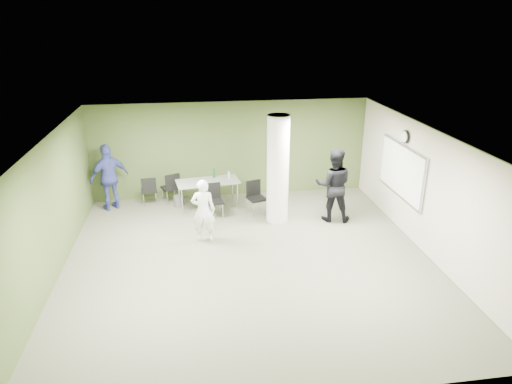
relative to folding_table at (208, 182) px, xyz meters
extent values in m
plane|color=#595B48|center=(0.74, -3.06, -0.76)|extent=(8.00, 8.00, 0.00)
plane|color=white|center=(0.74, -3.06, 2.04)|extent=(8.00, 8.00, 0.00)
cube|color=#475628|center=(0.74, 0.94, 0.64)|extent=(8.00, 2.80, 0.02)
cube|color=#475628|center=(-3.26, -3.06, 0.64)|extent=(0.02, 8.00, 2.80)
cube|color=beige|center=(4.74, -3.06, 0.64)|extent=(0.02, 8.00, 2.80)
cylinder|color=silver|center=(1.74, -1.06, 0.64)|extent=(0.56, 0.56, 2.80)
cube|color=silver|center=(4.67, -1.86, 0.74)|extent=(0.04, 2.30, 1.30)
cube|color=white|center=(4.64, -1.86, 0.74)|extent=(0.02, 2.20, 1.20)
cylinder|color=black|center=(4.67, -1.86, 1.59)|extent=(0.05, 0.32, 0.32)
cylinder|color=white|center=(4.64, -1.86, 1.59)|extent=(0.02, 0.26, 0.26)
cube|color=gray|center=(-0.01, -0.01, 0.03)|extent=(1.79, 0.98, 0.04)
cylinder|color=silver|center=(-0.72, -0.41, -0.37)|extent=(0.04, 0.04, 0.76)
cylinder|color=silver|center=(0.79, -0.19, -0.37)|extent=(0.04, 0.04, 0.76)
cylinder|color=silver|center=(-0.81, 0.18, -0.37)|extent=(0.04, 0.04, 0.76)
cylinder|color=silver|center=(0.70, 0.40, -0.37)|extent=(0.04, 0.04, 0.76)
cylinder|color=#164325|center=(0.18, 0.24, 0.17)|extent=(0.07, 0.07, 0.25)
cylinder|color=#B2B2B7|center=(0.59, 0.15, 0.14)|extent=(0.06, 0.06, 0.18)
cylinder|color=#4C4C4C|center=(-0.85, 0.24, -0.60)|extent=(0.27, 0.27, 0.31)
cube|color=black|center=(-1.66, 0.52, -0.34)|extent=(0.47, 0.47, 0.05)
cube|color=black|center=(-1.63, 0.33, -0.12)|extent=(0.40, 0.09, 0.41)
cylinder|color=silver|center=(-1.51, 0.71, -0.56)|extent=(0.02, 0.02, 0.39)
cylinder|color=silver|center=(-1.85, 0.67, -0.56)|extent=(0.02, 0.02, 0.39)
cylinder|color=silver|center=(-1.46, 0.37, -0.56)|extent=(0.02, 0.02, 0.39)
cylinder|color=silver|center=(-1.81, 0.32, -0.56)|extent=(0.02, 0.02, 0.39)
cube|color=black|center=(-1.06, 0.59, -0.32)|extent=(0.59, 0.59, 0.05)
cube|color=black|center=(-0.98, 0.40, -0.07)|extent=(0.41, 0.21, 0.44)
cylinder|color=silver|center=(-0.97, 0.83, -0.55)|extent=(0.02, 0.02, 0.42)
cylinder|color=silver|center=(-1.31, 0.68, -0.55)|extent=(0.02, 0.02, 0.42)
cylinder|color=silver|center=(-0.82, 0.49, -0.55)|extent=(0.02, 0.02, 0.42)
cylinder|color=silver|center=(-1.15, 0.34, -0.55)|extent=(0.02, 0.02, 0.42)
cube|color=black|center=(0.13, -0.61, -0.32)|extent=(0.50, 0.50, 0.05)
cube|color=black|center=(0.10, -0.41, -0.08)|extent=(0.42, 0.10, 0.43)
cylinder|color=silver|center=(-0.03, -0.82, -0.55)|extent=(0.02, 0.02, 0.41)
cylinder|color=silver|center=(0.33, -0.76, -0.55)|extent=(0.02, 0.02, 0.41)
cylinder|color=silver|center=(-0.08, -0.46, -0.55)|extent=(0.02, 0.02, 0.41)
cylinder|color=silver|center=(0.28, -0.40, -0.55)|extent=(0.02, 0.02, 0.41)
cube|color=black|center=(1.27, -0.57, -0.32)|extent=(0.56, 0.56, 0.05)
cube|color=black|center=(1.20, -0.38, -0.08)|extent=(0.41, 0.17, 0.43)
cylinder|color=silver|center=(1.15, -0.80, -0.55)|extent=(0.02, 0.02, 0.42)
cylinder|color=silver|center=(1.50, -0.69, -0.55)|extent=(0.02, 0.02, 0.42)
cylinder|color=silver|center=(1.04, -0.46, -0.55)|extent=(0.02, 0.02, 0.42)
cylinder|color=silver|center=(1.38, -0.34, -0.55)|extent=(0.02, 0.02, 0.42)
imported|color=white|center=(-0.21, -1.94, 0.01)|extent=(0.59, 0.41, 1.54)
imported|color=black|center=(3.17, -1.25, 0.21)|extent=(1.09, 0.94, 1.94)
imported|color=#39418F|center=(-2.66, 0.34, 0.17)|extent=(1.16, 0.96, 1.85)
camera|label=1|loc=(-0.39, -11.83, 4.32)|focal=32.00mm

